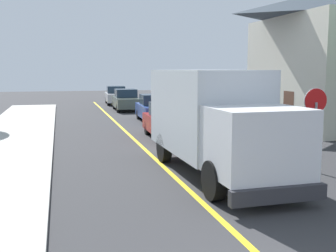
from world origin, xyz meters
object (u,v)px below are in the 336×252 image
object	(u,v)px
box_truck	(214,117)
parked_car_near	(169,122)
parked_car_furthest	(116,96)
parked_van_across	(237,119)
parked_car_mid	(154,109)
stop_sign	(315,113)
parked_car_far	(126,100)

from	to	relation	value
box_truck	parked_car_near	world-z (taller)	box_truck
parked_car_furthest	parked_van_across	distance (m)	19.93
parked_car_mid	parked_car_near	bearing A→B (deg)	-96.49
parked_car_near	parked_van_across	xyz separation A→B (m)	(3.55, 0.38, 0.00)
parked_car_near	stop_sign	xyz separation A→B (m)	(2.78, -7.38, 1.06)
parked_car_furthest	stop_sign	xyz separation A→B (m)	(2.65, -27.40, 1.06)
parked_van_across	box_truck	bearing A→B (deg)	-118.56
parked_car_near	parked_car_mid	world-z (taller)	same
parked_car_mid	parked_car_furthest	xyz separation A→B (m)	(-0.61, 13.48, 0.00)
parked_car_near	parked_car_furthest	world-z (taller)	same
parked_car_near	parked_car_far	world-z (taller)	same
parked_car_near	stop_sign	size ratio (longest dim) A/B	1.67
parked_van_across	stop_sign	distance (m)	7.87
parked_car_mid	parked_van_across	world-z (taller)	same
box_truck	parked_car_near	bearing A→B (deg)	87.10
parked_car_mid	parked_car_furthest	bearing A→B (deg)	92.59
box_truck	parked_car_far	size ratio (longest dim) A/B	1.63
box_truck	parked_car_furthest	size ratio (longest dim) A/B	1.62
parked_car_mid	parked_car_far	bearing A→B (deg)	94.79
parked_car_near	parked_car_mid	xyz separation A→B (m)	(0.74, 6.54, 0.00)
box_truck	parked_car_mid	xyz separation A→B (m)	(1.09, 13.31, -0.97)
parked_car_far	parked_car_furthest	size ratio (longest dim) A/B	0.99
parked_car_mid	parked_van_across	bearing A→B (deg)	-65.53
box_truck	stop_sign	distance (m)	3.18
parked_car_mid	parked_van_across	xyz separation A→B (m)	(2.80, -6.16, 0.00)
parked_van_across	parked_car_furthest	bearing A→B (deg)	99.86
parked_car_mid	stop_sign	xyz separation A→B (m)	(2.04, -13.92, 1.06)
parked_car_mid	parked_car_far	xyz separation A→B (m)	(-0.62, 7.39, 0.00)
parked_car_far	parked_van_across	xyz separation A→B (m)	(3.42, -13.55, 0.00)
box_truck	stop_sign	xyz separation A→B (m)	(3.12, -0.61, 0.09)
stop_sign	parked_van_across	bearing A→B (deg)	84.34
box_truck	parked_car_near	xyz separation A→B (m)	(0.34, 6.78, -0.97)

